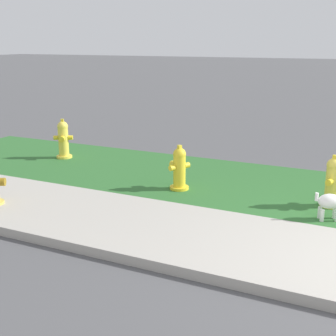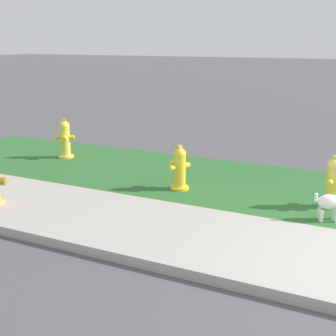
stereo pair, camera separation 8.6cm
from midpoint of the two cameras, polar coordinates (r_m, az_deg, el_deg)
name	(u,v)px [view 1 (the left image)]	position (r m, az deg, el deg)	size (l,w,h in m)	color
fire_hydrant_near_corner	(63,139)	(9.77, -12.90, 3.42)	(0.38, 0.37, 0.80)	yellow
fire_hydrant_by_grass_verge	(333,182)	(7.10, 19.14, -1.64)	(0.36, 0.39, 0.77)	yellow
fire_hydrant_mid_block	(179,168)	(7.50, 1.05, -0.04)	(0.36, 0.38, 0.73)	yellow
small_white_dog	(333,202)	(6.60, 19.11, -3.92)	(0.45, 0.32, 0.44)	white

